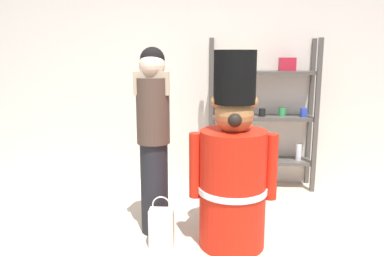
{
  "coord_description": "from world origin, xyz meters",
  "views": [
    {
      "loc": [
        0.19,
        -2.64,
        1.64
      ],
      "look_at": [
        -0.02,
        0.57,
        1.0
      ],
      "focal_mm": 36.17,
      "sensor_mm": 36.0,
      "label": 1
    }
  ],
  "objects_px": {
    "shopping_bag": "(162,227)",
    "teddy_bear_guard": "(233,170)",
    "merchandise_shelf": "(262,113)",
    "person_shopper": "(153,135)"
  },
  "relations": [
    {
      "from": "merchandise_shelf",
      "to": "person_shopper",
      "type": "height_order",
      "value": "merchandise_shelf"
    },
    {
      "from": "shopping_bag",
      "to": "merchandise_shelf",
      "type": "bearing_deg",
      "value": 57.92
    },
    {
      "from": "person_shopper",
      "to": "shopping_bag",
      "type": "relative_size",
      "value": 3.75
    },
    {
      "from": "merchandise_shelf",
      "to": "teddy_bear_guard",
      "type": "relative_size",
      "value": 1.08
    },
    {
      "from": "teddy_bear_guard",
      "to": "shopping_bag",
      "type": "relative_size",
      "value": 3.69
    },
    {
      "from": "teddy_bear_guard",
      "to": "person_shopper",
      "type": "relative_size",
      "value": 0.98
    },
    {
      "from": "merchandise_shelf",
      "to": "teddy_bear_guard",
      "type": "bearing_deg",
      "value": -104.67
    },
    {
      "from": "person_shopper",
      "to": "teddy_bear_guard",
      "type": "bearing_deg",
      "value": -16.5
    },
    {
      "from": "shopping_bag",
      "to": "teddy_bear_guard",
      "type": "bearing_deg",
      "value": 6.77
    },
    {
      "from": "teddy_bear_guard",
      "to": "shopping_bag",
      "type": "bearing_deg",
      "value": -173.23
    }
  ]
}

